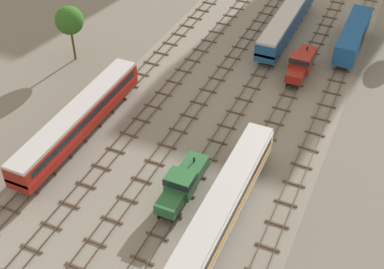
# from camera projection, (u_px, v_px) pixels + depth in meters

# --- Properties ---
(ground_plane) EXTENTS (480.00, 480.00, 0.00)m
(ground_plane) POSITION_uv_depth(u_px,v_px,m) (218.00, 106.00, 64.35)
(ground_plane) COLOR slate
(ballast_bed) EXTENTS (28.56, 176.00, 0.01)m
(ballast_bed) POSITION_uv_depth(u_px,v_px,m) (218.00, 106.00, 64.35)
(ballast_bed) COLOR gray
(ballast_bed) RESTS_ON ground
(track_far_left) EXTENTS (2.40, 126.00, 0.29)m
(track_far_left) POSITION_uv_depth(u_px,v_px,m) (136.00, 79.00, 68.85)
(track_far_left) COLOR #47382D
(track_far_left) RESTS_ON ground
(track_left) EXTENTS (2.40, 126.00, 0.29)m
(track_left) POSITION_uv_depth(u_px,v_px,m) (169.00, 88.00, 67.29)
(track_left) COLOR #47382D
(track_left) RESTS_ON ground
(track_centre_left) EXTENTS (2.40, 126.00, 0.29)m
(track_centre_left) POSITION_uv_depth(u_px,v_px,m) (204.00, 96.00, 65.74)
(track_centre_left) COLOR #47382D
(track_centre_left) RESTS_ON ground
(track_centre) EXTENTS (2.40, 126.00, 0.29)m
(track_centre) POSITION_uv_depth(u_px,v_px,m) (240.00, 106.00, 64.19)
(track_centre) COLOR #47382D
(track_centre) RESTS_ON ground
(track_centre_right) EXTENTS (2.40, 126.00, 0.29)m
(track_centre_right) POSITION_uv_depth(u_px,v_px,m) (278.00, 116.00, 62.64)
(track_centre_right) COLOR #47382D
(track_centre_right) RESTS_ON ground
(track_right) EXTENTS (2.40, 126.00, 0.29)m
(track_right) POSITION_uv_depth(u_px,v_px,m) (318.00, 126.00, 61.09)
(track_right) COLOR #47382D
(track_right) RESTS_ON ground
(passenger_coach_centre_right_nearest) EXTENTS (2.96, 22.00, 3.80)m
(passenger_coach_centre_right_nearest) POSITION_uv_depth(u_px,v_px,m) (223.00, 205.00, 48.01)
(passenger_coach_centre_right_nearest) COLOR beige
(passenger_coach_centre_right_nearest) RESTS_ON ground
(shunter_loco_centre_near) EXTENTS (2.74, 8.46, 3.10)m
(shunter_loco_centre_near) POSITION_uv_depth(u_px,v_px,m) (182.00, 183.00, 51.07)
(shunter_loco_centre_near) COLOR #286638
(shunter_loco_centre_near) RESTS_ON ground
(passenger_coach_far_left_mid) EXTENTS (2.96, 22.00, 3.80)m
(passenger_coach_far_left_mid) POSITION_uv_depth(u_px,v_px,m) (79.00, 118.00, 58.17)
(passenger_coach_far_left_mid) COLOR maroon
(passenger_coach_far_left_mid) RESTS_ON ground
(shunter_loco_centre_right_midfar) EXTENTS (2.74, 8.46, 3.10)m
(shunter_loco_centre_right_midfar) POSITION_uv_depth(u_px,v_px,m) (301.00, 63.00, 68.36)
(shunter_loco_centre_right_midfar) COLOR maroon
(shunter_loco_centre_right_midfar) RESTS_ON ground
(freight_boxcar_right_far) EXTENTS (2.87, 14.00, 3.60)m
(freight_boxcar_right_far) POSITION_uv_depth(u_px,v_px,m) (353.00, 35.00, 73.38)
(freight_boxcar_right_far) COLOR #194C8C
(freight_boxcar_right_far) RESTS_ON ground
(passenger_coach_centre_farther) EXTENTS (2.96, 22.00, 3.80)m
(passenger_coach_centre_farther) POSITION_uv_depth(u_px,v_px,m) (287.00, 19.00, 76.85)
(passenger_coach_centre_farther) COLOR #194C8C
(passenger_coach_centre_farther) RESTS_ON ground
(lineside_tree_0) EXTENTS (3.87, 3.87, 7.93)m
(lineside_tree_0) POSITION_uv_depth(u_px,v_px,m) (69.00, 21.00, 69.28)
(lineside_tree_0) COLOR #4C331E
(lineside_tree_0) RESTS_ON ground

